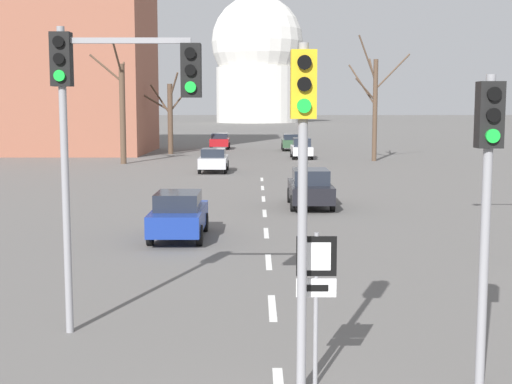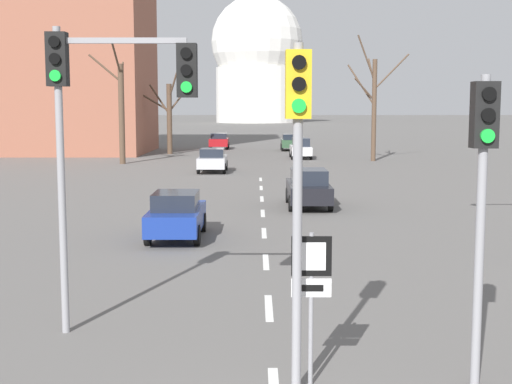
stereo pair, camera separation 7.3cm
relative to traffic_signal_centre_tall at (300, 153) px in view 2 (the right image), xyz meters
name	(u,v)px [view 2 (the right image)]	position (x,y,z in m)	size (l,w,h in m)	color
lane_stripe_1	(271,308)	(-0.32, 4.47, -3.55)	(0.16, 2.00, 0.01)	silver
lane_stripe_2	(268,262)	(-0.32, 8.97, -3.55)	(0.16, 2.00, 0.01)	silver
lane_stripe_3	(266,233)	(-0.32, 13.47, -3.55)	(0.16, 2.00, 0.01)	silver
lane_stripe_4	(265,213)	(-0.32, 17.97, -3.55)	(0.16, 2.00, 0.01)	silver
lane_stripe_5	(264,199)	(-0.32, 22.47, -3.55)	(0.16, 2.00, 0.01)	silver
lane_stripe_6	(263,188)	(-0.32, 26.97, -3.55)	(0.16, 2.00, 0.01)	silver
lane_stripe_7	(263,179)	(-0.32, 31.47, -3.55)	(0.16, 2.00, 0.01)	silver
traffic_signal_centre_tall	(300,153)	(0.00, 0.00, 0.00)	(0.36, 0.34, 5.09)	gray
traffic_signal_near_right	(485,171)	(2.72, 0.23, -0.28)	(0.36, 0.34, 4.67)	gray
traffic_signal_near_left	(104,102)	(-3.38, 2.84, 0.74)	(2.69, 0.34, 5.63)	gray
route_sign_post	(313,283)	(0.23, 0.25, -1.95)	(0.60, 0.08, 2.35)	gray
sedan_near_left	(292,142)	(2.79, 59.81, -2.72)	(1.86, 3.87, 1.61)	#2D4C33
sedan_near_right	(310,188)	(1.62, 19.77, -2.73)	(1.79, 4.40, 1.62)	black
sedan_mid_centre	(221,141)	(-4.34, 62.29, -2.72)	(1.95, 4.16, 1.62)	maroon
sedan_far_left	(179,215)	(-3.15, 12.49, -2.77)	(1.69, 4.01, 1.52)	navy
sedan_far_right	(215,160)	(-3.43, 36.24, -2.74)	(1.84, 4.31, 1.56)	#B7B7BC
sedan_distant_centre	(303,148)	(3.10, 48.73, -2.69)	(1.70, 4.58, 1.71)	silver
bare_tree_left_near	(171,115)	(-8.51, 54.52, -0.05)	(4.00, 2.60, 7.31)	brown
bare_tree_right_near	(376,103)	(8.64, 46.15, 1.03)	(4.98, 3.82, 9.74)	brown
bare_tree_left_far	(123,107)	(-10.68, 43.22, 0.66)	(2.57, 5.89, 9.05)	brown
capitol_dome	(259,59)	(-0.32, 192.66, 14.08)	(25.62, 25.62, 36.18)	silver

